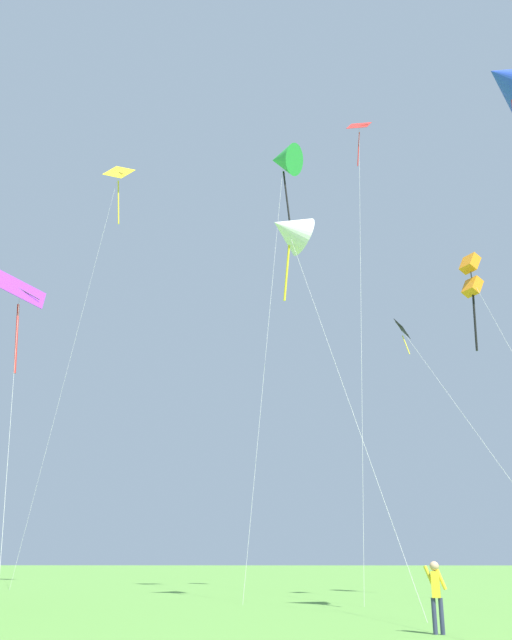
{
  "coord_description": "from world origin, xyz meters",
  "views": [
    {
      "loc": [
        1.13,
        -4.22,
        1.62
      ],
      "look_at": [
        -0.4,
        28.6,
        12.71
      ],
      "focal_mm": 39.83,
      "sensor_mm": 36.0,
      "label": 1
    }
  ],
  "objects": [
    {
      "name": "kite_red_high",
      "position": [
        5.47,
        32.04,
        24.38
      ],
      "size": [
        2.67,
        9.98,
        26.77
      ],
      "color": "red",
      "rests_on": "ground_plane"
    },
    {
      "name": "person_with_spool",
      "position": [
        4.46,
        13.4,
        0.95
      ],
      "size": [
        0.51,
        0.22,
        1.57
      ],
      "color": "#2D3351",
      "rests_on": "ground_plane"
    },
    {
      "name": "kite_white_distant",
      "position": [
        1.26,
        24.94,
        15.76
      ],
      "size": [
        4.85,
        9.65,
        16.9
      ],
      "color": "white",
      "rests_on": "ground_plane"
    },
    {
      "name": "kite_yellow_diamond",
      "position": [
        -11.19,
        41.28,
        27.13
      ],
      "size": [
        4.49,
        5.23,
        29.69
      ],
      "color": "yellow",
      "rests_on": "ground_plane"
    },
    {
      "name": "kite_purple_streamer",
      "position": [
        -10.0,
        22.98,
        11.57
      ],
      "size": [
        3.91,
        7.2,
        13.28
      ],
      "color": "purple",
      "rests_on": "ground_plane"
    },
    {
      "name": "kite_blue_delta",
      "position": [
        8.54,
        15.61,
        16.42
      ],
      "size": [
        3.41,
        11.14,
        17.57
      ],
      "color": "blue",
      "rests_on": "ground_plane"
    },
    {
      "name": "kite_green_small",
      "position": [
        1.04,
        32.97,
        24.27
      ],
      "size": [
        3.13,
        9.92,
        25.45
      ],
      "color": "green",
      "rests_on": "ground_plane"
    },
    {
      "name": "kite_orange_box",
      "position": [
        10.14,
        28.29,
        14.61
      ],
      "size": [
        2.38,
        9.88,
        15.84
      ],
      "color": "orange",
      "rests_on": "ground_plane"
    },
    {
      "name": "kite_black_large",
      "position": [
        6.73,
        26.81,
        10.89
      ],
      "size": [
        3.71,
        11.3,
        12.29
      ],
      "color": "black",
      "rests_on": "ground_plane"
    }
  ]
}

